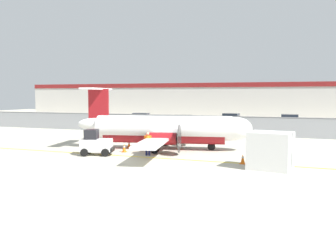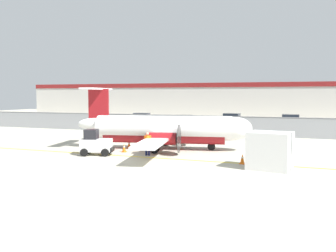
{
  "view_description": "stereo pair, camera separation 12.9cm",
  "coord_description": "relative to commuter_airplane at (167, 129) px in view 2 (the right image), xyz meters",
  "views": [
    {
      "loc": [
        9.3,
        -21.75,
        4.38
      ],
      "look_at": [
        -1.34,
        7.03,
        1.8
      ],
      "focal_mm": 40.0,
      "sensor_mm": 36.0,
      "label": 1
    },
    {
      "loc": [
        9.42,
        -21.7,
        4.38
      ],
      "look_at": [
        -1.34,
        7.03,
        1.8
      ],
      "focal_mm": 40.0,
      "sensor_mm": 36.0,
      "label": 2
    }
  ],
  "objects": [
    {
      "name": "ground_plane",
      "position": [
        1.09,
        -4.08,
        -1.6
      ],
      "size": [
        140.0,
        140.0,
        0.01
      ],
      "color": "#B2AD99"
    },
    {
      "name": "cargo_container",
      "position": [
        8.5,
        -5.32,
        -0.5
      ],
      "size": [
        2.66,
        2.32,
        2.2
      ],
      "rotation": [
        0.0,
        0.0,
        -0.14
      ],
      "color": "silver",
      "rests_on": "ground"
    },
    {
      "name": "traffic_cone_near_left",
      "position": [
        -2.56,
        -2.45,
        -1.29
      ],
      "size": [
        0.36,
        0.36,
        0.64
      ],
      "color": "orange",
      "rests_on": "ground"
    },
    {
      "name": "parked_car_1",
      "position": [
        -4.78,
        19.0,
        -0.71
      ],
      "size": [
        4.37,
        2.38,
        1.58
      ],
      "rotation": [
        0.0,
        0.0,
        0.12
      ],
      "color": "#19662D",
      "rests_on": "parking_lot_strip"
    },
    {
      "name": "parked_car_3",
      "position": [
        8.46,
        25.63,
        -0.71
      ],
      "size": [
        4.25,
        2.1,
        1.58
      ],
      "rotation": [
        0.0,
        0.0,
        0.03
      ],
      "color": "gray",
      "rests_on": "parking_lot_strip"
    },
    {
      "name": "background_building",
      "position": [
        1.09,
        41.91,
        1.66
      ],
      "size": [
        91.0,
        8.1,
        6.5
      ],
      "color": "beige",
      "rests_on": "ground"
    },
    {
      "name": "ground_crew_worker",
      "position": [
        -0.22,
        -3.32,
        -0.65
      ],
      "size": [
        0.55,
        0.4,
        1.7
      ],
      "rotation": [
        0.0,
        0.0,
        4.89
      ],
      "color": "#191E4C",
      "rests_on": "ground"
    },
    {
      "name": "parked_car_2",
      "position": [
        0.19,
        25.65,
        -0.71
      ],
      "size": [
        4.3,
        2.22,
        1.58
      ],
      "rotation": [
        0.0,
        0.0,
        3.08
      ],
      "color": "black",
      "rests_on": "parking_lot_strip"
    },
    {
      "name": "baggage_tug",
      "position": [
        -3.81,
        -4.48,
        -0.75
      ],
      "size": [
        2.56,
        1.96,
        1.88
      ],
      "rotation": [
        0.0,
        0.0,
        0.32
      ],
      "color": "silver",
      "rests_on": "ground"
    },
    {
      "name": "traffic_cone_far_left",
      "position": [
        0.85,
        0.57,
        -1.29
      ],
      "size": [
        0.36,
        0.36,
        0.64
      ],
      "color": "orange",
      "rests_on": "ground"
    },
    {
      "name": "commuter_airplane",
      "position": [
        0.0,
        0.0,
        0.0
      ],
      "size": [
        14.16,
        16.01,
        4.92
      ],
      "rotation": [
        0.0,
        0.0,
        0.19
      ],
      "color": "white",
      "rests_on": "ground"
    },
    {
      "name": "traffic_cone_far_right",
      "position": [
        -3.14,
        -0.46,
        -1.29
      ],
      "size": [
        0.36,
        0.36,
        0.64
      ],
      "color": "orange",
      "rests_on": "ground"
    },
    {
      "name": "traffic_cone_near_right",
      "position": [
        6.72,
        -4.23,
        -1.29
      ],
      "size": [
        0.36,
        0.36,
        0.64
      ],
      "color": "orange",
      "rests_on": "ground"
    },
    {
      "name": "perimeter_fence",
      "position": [
        1.09,
        11.92,
        -0.49
      ],
      "size": [
        98.0,
        0.1,
        2.1
      ],
      "color": "gray",
      "rests_on": "ground"
    },
    {
      "name": "parked_car_0",
      "position": [
        -12.32,
        21.9,
        -0.71
      ],
      "size": [
        4.39,
        2.44,
        1.58
      ],
      "rotation": [
        0.0,
        0.0,
        3.28
      ],
      "color": "red",
      "rests_on": "parking_lot_strip"
    },
    {
      "name": "parking_lot_strip",
      "position": [
        1.09,
        23.42,
        -1.54
      ],
      "size": [
        98.0,
        17.0,
        0.12
      ],
      "color": "#38383A",
      "rests_on": "ground"
    }
  ]
}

